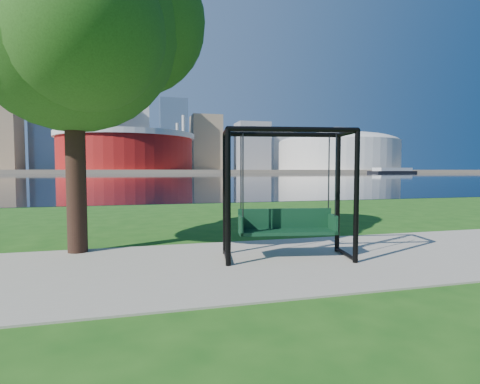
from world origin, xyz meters
name	(u,v)px	position (x,y,z in m)	size (l,w,h in m)	color
ground	(252,257)	(0.00, 0.00, 0.00)	(900.00, 900.00, 0.00)	#1E5114
path	(260,262)	(0.00, -0.50, 0.01)	(120.00, 4.00, 0.03)	#9E937F
river	(148,176)	(0.00, 102.00, 0.01)	(900.00, 180.00, 0.02)	black
far_bank	(143,171)	(0.00, 306.00, 1.00)	(900.00, 228.00, 2.00)	#937F60
stadium	(127,150)	(-10.00, 235.00, 14.23)	(83.00, 83.00, 32.00)	maroon
arena	(338,150)	(135.00, 235.00, 15.87)	(84.00, 84.00, 26.56)	beige
skyline	(137,129)	(-4.27, 319.39, 35.89)	(392.00, 66.00, 96.50)	gray
swing	(287,197)	(0.60, -0.32, 1.19)	(2.55, 1.43, 2.47)	black
park_tree	(70,18)	(-3.41, 1.31, 4.74)	(5.50, 4.96, 6.83)	black
barge	(393,171)	(140.72, 181.69, 1.43)	(32.64, 14.31, 3.16)	black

